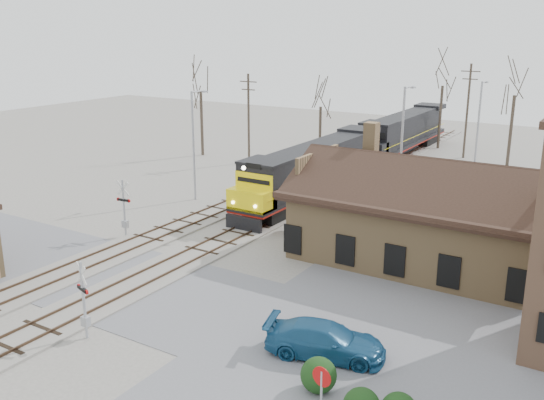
{
  "coord_description": "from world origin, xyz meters",
  "views": [
    {
      "loc": [
        22.72,
        -22.06,
        13.72
      ],
      "look_at": [
        3.38,
        9.0,
        3.21
      ],
      "focal_mm": 40.0,
      "sensor_mm": 36.0,
      "label": 1
    }
  ],
  "objects_px": {
    "depot": "(420,222)",
    "locomotive_trailing": "(402,133)",
    "parked_car": "(325,340)",
    "locomotive_lead": "(311,170)"
  },
  "relations": [
    {
      "from": "depot",
      "to": "locomotive_lead",
      "type": "relative_size",
      "value": 0.73
    },
    {
      "from": "locomotive_lead",
      "to": "locomotive_trailing",
      "type": "relative_size",
      "value": 1.0
    },
    {
      "from": "depot",
      "to": "parked_car",
      "type": "bearing_deg",
      "value": -88.45
    },
    {
      "from": "locomotive_trailing",
      "to": "parked_car",
      "type": "relative_size",
      "value": 3.99
    },
    {
      "from": "depot",
      "to": "parked_car",
      "type": "height_order",
      "value": "depot"
    },
    {
      "from": "depot",
      "to": "locomotive_lead",
      "type": "xyz_separation_m",
      "value": [
        -11.99,
        8.42,
        0.01
      ]
    },
    {
      "from": "depot",
      "to": "locomotive_trailing",
      "type": "height_order",
      "value": "depot"
    },
    {
      "from": "depot",
      "to": "locomotive_trailing",
      "type": "bearing_deg",
      "value": 112.16
    },
    {
      "from": "depot",
      "to": "parked_car",
      "type": "distance_m",
      "value": 13.17
    },
    {
      "from": "parked_car",
      "to": "depot",
      "type": "bearing_deg",
      "value": -13.64
    }
  ]
}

